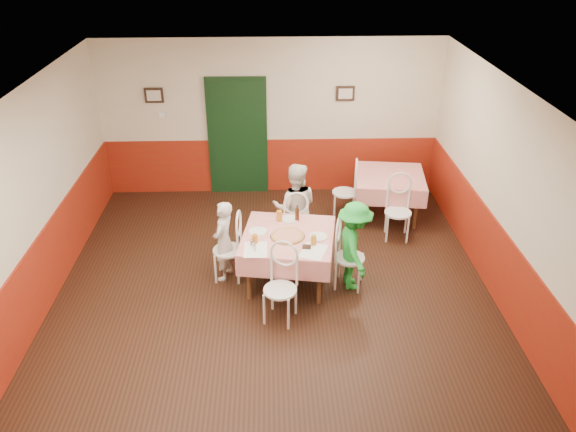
{
  "coord_description": "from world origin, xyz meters",
  "views": [
    {
      "loc": [
        -0.02,
        -6.06,
        4.63
      ],
      "look_at": [
        0.2,
        0.5,
        1.05
      ],
      "focal_mm": 35.0,
      "sensor_mm": 36.0,
      "label": 1
    }
  ],
  "objects_px": {
    "chair_second_b": "(398,213)",
    "glass_b": "(314,240)",
    "chair_far": "(295,224)",
    "second_table": "(388,196)",
    "diner_left": "(224,241)",
    "chair_left": "(228,250)",
    "pizza": "(288,236)",
    "beer_bottle": "(297,214)",
    "diner_right": "(354,246)",
    "glass_c": "(279,216)",
    "chair_near": "(280,290)",
    "main_table": "(288,259)",
    "chair_right": "(350,258)",
    "glass_a": "(255,239)",
    "wallet": "(307,247)",
    "chair_second_a": "(345,192)",
    "diner_far": "(295,208)"
  },
  "relations": [
    {
      "from": "chair_second_b",
      "to": "glass_b",
      "type": "xyz_separation_m",
      "value": [
        -1.45,
        -1.41,
        0.38
      ]
    },
    {
      "from": "chair_far",
      "to": "glass_b",
      "type": "height_order",
      "value": "chair_far"
    },
    {
      "from": "second_table",
      "to": "diner_left",
      "type": "bearing_deg",
      "value": -146.5
    },
    {
      "from": "chair_left",
      "to": "pizza",
      "type": "height_order",
      "value": "chair_left"
    },
    {
      "from": "beer_bottle",
      "to": "diner_right",
      "type": "bearing_deg",
      "value": -35.34
    },
    {
      "from": "chair_second_b",
      "to": "second_table",
      "type": "bearing_deg",
      "value": 97.47
    },
    {
      "from": "chair_left",
      "to": "chair_far",
      "type": "height_order",
      "value": "same"
    },
    {
      "from": "glass_c",
      "to": "pizza",
      "type": "bearing_deg",
      "value": -77.43
    },
    {
      "from": "second_table",
      "to": "chair_near",
      "type": "relative_size",
      "value": 1.24
    },
    {
      "from": "main_table",
      "to": "chair_right",
      "type": "relative_size",
      "value": 1.36
    },
    {
      "from": "glass_c",
      "to": "beer_bottle",
      "type": "xyz_separation_m",
      "value": [
        0.25,
        -0.01,
        0.03
      ]
    },
    {
      "from": "glass_a",
      "to": "wallet",
      "type": "height_order",
      "value": "glass_a"
    },
    {
      "from": "chair_second_a",
      "to": "wallet",
      "type": "xyz_separation_m",
      "value": [
        -0.79,
        -2.24,
        0.32
      ]
    },
    {
      "from": "chair_right",
      "to": "pizza",
      "type": "bearing_deg",
      "value": 100.55
    },
    {
      "from": "chair_second_b",
      "to": "wallet",
      "type": "bearing_deg",
      "value": -128.55
    },
    {
      "from": "second_table",
      "to": "diner_far",
      "type": "xyz_separation_m",
      "value": [
        -1.64,
        -1.01,
        0.33
      ]
    },
    {
      "from": "chair_left",
      "to": "chair_right",
      "type": "bearing_deg",
      "value": 87.16
    },
    {
      "from": "second_table",
      "to": "chair_far",
      "type": "relative_size",
      "value": 1.24
    },
    {
      "from": "chair_right",
      "to": "diner_right",
      "type": "height_order",
      "value": "diner_right"
    },
    {
      "from": "beer_bottle",
      "to": "diner_left",
      "type": "distance_m",
      "value": 1.1
    },
    {
      "from": "second_table",
      "to": "glass_c",
      "type": "relative_size",
      "value": 7.38
    },
    {
      "from": "pizza",
      "to": "diner_right",
      "type": "xyz_separation_m",
      "value": [
        0.9,
        -0.08,
        -0.13
      ]
    },
    {
      "from": "second_table",
      "to": "chair_second_b",
      "type": "xyz_separation_m",
      "value": [
        0.0,
        -0.75,
        0.08
      ]
    },
    {
      "from": "chair_left",
      "to": "chair_near",
      "type": "height_order",
      "value": "same"
    },
    {
      "from": "chair_left",
      "to": "diner_left",
      "type": "relative_size",
      "value": 0.75
    },
    {
      "from": "diner_far",
      "to": "wallet",
      "type": "bearing_deg",
      "value": 98.17
    },
    {
      "from": "glass_c",
      "to": "beer_bottle",
      "type": "height_order",
      "value": "beer_bottle"
    },
    {
      "from": "chair_right",
      "to": "beer_bottle",
      "type": "relative_size",
      "value": 4.13
    },
    {
      "from": "chair_second_a",
      "to": "glass_a",
      "type": "xyz_separation_m",
      "value": [
        -1.47,
        -2.1,
        0.37
      ]
    },
    {
      "from": "diner_far",
      "to": "glass_a",
      "type": "bearing_deg",
      "value": 65.7
    },
    {
      "from": "chair_right",
      "to": "second_table",
      "type": "bearing_deg",
      "value": -9.03
    },
    {
      "from": "pizza",
      "to": "diner_left",
      "type": "distance_m",
      "value": 0.92
    },
    {
      "from": "chair_right",
      "to": "glass_c",
      "type": "relative_size",
      "value": 5.93
    },
    {
      "from": "glass_a",
      "to": "wallet",
      "type": "xyz_separation_m",
      "value": [
        0.68,
        -0.14,
        -0.05
      ]
    },
    {
      "from": "chair_far",
      "to": "chair_second_a",
      "type": "bearing_deg",
      "value": -134.44
    },
    {
      "from": "chair_near",
      "to": "main_table",
      "type": "bearing_deg",
      "value": 100.71
    },
    {
      "from": "second_table",
      "to": "beer_bottle",
      "type": "height_order",
      "value": "beer_bottle"
    },
    {
      "from": "glass_a",
      "to": "second_table",
      "type": "bearing_deg",
      "value": 43.43
    },
    {
      "from": "chair_right",
      "to": "beer_bottle",
      "type": "height_order",
      "value": "beer_bottle"
    },
    {
      "from": "main_table",
      "to": "chair_far",
      "type": "distance_m",
      "value": 0.85
    },
    {
      "from": "chair_second_b",
      "to": "chair_far",
      "type": "bearing_deg",
      "value": -161.88
    },
    {
      "from": "chair_near",
      "to": "pizza",
      "type": "bearing_deg",
      "value": 100.71
    },
    {
      "from": "chair_second_a",
      "to": "chair_near",
      "type": "bearing_deg",
      "value": -15.36
    },
    {
      "from": "chair_right",
      "to": "chair_far",
      "type": "distance_m",
      "value": 1.2
    },
    {
      "from": "main_table",
      "to": "chair_second_a",
      "type": "relative_size",
      "value": 1.36
    },
    {
      "from": "second_table",
      "to": "diner_left",
      "type": "height_order",
      "value": "diner_left"
    },
    {
      "from": "chair_right",
      "to": "glass_b",
      "type": "xyz_separation_m",
      "value": [
        -0.51,
        -0.14,
        0.38
      ]
    },
    {
      "from": "main_table",
      "to": "diner_right",
      "type": "relative_size",
      "value": 0.95
    },
    {
      "from": "main_table",
      "to": "wallet",
      "type": "xyz_separation_m",
      "value": [
        0.23,
        -0.34,
        0.4
      ]
    },
    {
      "from": "pizza",
      "to": "chair_second_a",
      "type": "bearing_deg",
      "value": 62.12
    }
  ]
}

